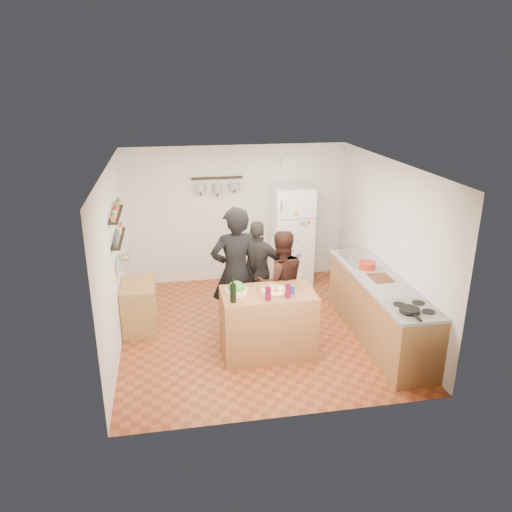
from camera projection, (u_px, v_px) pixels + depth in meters
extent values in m
plane|color=brown|center=(257.00, 329.00, 7.59)|extent=(4.20, 4.20, 0.00)
plane|color=white|center=(257.00, 165.00, 6.74)|extent=(4.20, 4.20, 0.00)
plane|color=silver|center=(237.00, 214.00, 9.11)|extent=(4.00, 0.00, 4.00)
plane|color=silver|center=(114.00, 260.00, 6.84)|extent=(0.00, 4.20, 4.20)
plane|color=silver|center=(388.00, 244.00, 7.50)|extent=(0.00, 4.20, 4.20)
cube|color=#A16E3B|center=(268.00, 323.00, 6.82)|extent=(1.25, 0.72, 0.91)
cube|color=brown|center=(274.00, 292.00, 6.66)|extent=(0.42, 0.34, 0.02)
cylinder|color=beige|center=(274.00, 290.00, 6.65)|extent=(0.34, 0.34, 0.02)
cylinder|color=white|center=(236.00, 291.00, 6.63)|extent=(0.30, 0.30, 0.06)
cylinder|color=black|center=(233.00, 293.00, 6.34)|extent=(0.08, 0.08, 0.24)
cylinder|color=#5B0723|center=(268.00, 293.00, 6.40)|extent=(0.08, 0.08, 0.18)
cylinder|color=maroon|center=(288.00, 291.00, 6.48)|extent=(0.07, 0.07, 0.18)
cylinder|color=#9F7942|center=(300.00, 283.00, 6.76)|extent=(0.05, 0.05, 0.16)
cylinder|color=navy|center=(292.00, 290.00, 6.58)|extent=(0.07, 0.07, 0.12)
imported|color=black|center=(235.00, 272.00, 7.16)|extent=(0.76, 0.54, 1.95)
imported|color=black|center=(280.00, 282.00, 7.28)|extent=(0.82, 0.66, 1.58)
imported|color=#292624|center=(258.00, 271.00, 7.72)|extent=(1.00, 0.62, 1.58)
cube|color=#9E7042|center=(379.00, 309.00, 7.22)|extent=(0.63, 2.63, 0.90)
cube|color=white|center=(414.00, 309.00, 6.18)|extent=(0.60, 0.62, 0.02)
cylinder|color=black|center=(409.00, 310.00, 6.08)|extent=(0.25, 0.25, 0.05)
cube|color=silver|center=(360.00, 259.00, 7.84)|extent=(0.50, 0.80, 0.03)
cube|color=#945935|center=(381.00, 279.00, 7.11)|extent=(0.30, 0.40, 0.02)
cylinder|color=#B12814|center=(367.00, 265.00, 7.44)|extent=(0.25, 0.25, 0.10)
cube|color=white|center=(291.00, 235.00, 9.07)|extent=(0.70, 0.68, 1.80)
cylinder|color=silver|center=(288.00, 164.00, 8.95)|extent=(0.30, 0.03, 0.30)
cube|color=black|center=(119.00, 238.00, 6.95)|extent=(0.12, 1.00, 0.02)
cube|color=black|center=(116.00, 214.00, 6.83)|extent=(0.12, 1.00, 0.02)
cube|color=silver|center=(123.00, 262.00, 7.07)|extent=(0.18, 0.35, 0.14)
cube|color=#A67E45|center=(140.00, 306.00, 7.52)|extent=(0.50, 0.80, 0.73)
cube|color=black|center=(217.00, 178.00, 8.72)|extent=(0.90, 0.04, 0.04)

